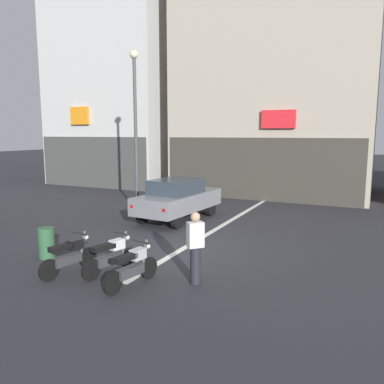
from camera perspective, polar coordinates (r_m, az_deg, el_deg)
ground_plane at (r=11.62m, az=-1.37°, el=-8.40°), size 120.00×120.00×0.00m
lane_centre_line at (r=17.02m, az=7.84°, el=-2.96°), size 0.20×18.00×0.01m
building_corner_left at (r=28.48m, az=-9.67°, el=15.63°), size 8.37×8.02×13.88m
building_mid_block at (r=24.13m, az=12.94°, el=18.27°), size 10.52×8.32×15.08m
car_grey_crossing_near at (r=15.25m, az=-2.12°, el=-0.87°), size 2.10×4.23×1.64m
street_lamp at (r=16.82m, az=-8.39°, el=11.11°), size 0.36×0.36×6.83m
motorcycle_black_row_leftmost at (r=9.98m, az=-17.70°, el=-8.97°), size 0.55×1.66×0.98m
motorcycle_white_row_left_mid at (r=9.73m, az=-11.91°, el=-9.21°), size 0.59×1.64×0.98m
motorcycle_silver_row_centre at (r=8.89m, az=-8.85°, el=-10.86°), size 0.55×1.66×0.98m
person_by_motorcycles at (r=8.81m, az=0.49°, el=-8.19°), size 0.41×0.41×1.67m
trash_bin at (r=11.43m, az=-20.73°, el=-7.06°), size 0.44×0.44×0.85m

